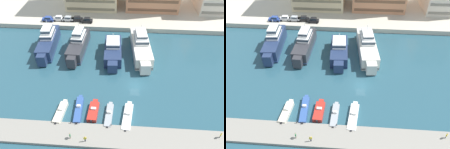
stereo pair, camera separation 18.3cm
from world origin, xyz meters
The scene contains 21 objects.
ground_plane centered at (0.00, 0.00, 0.00)m, with size 400.00×400.00×0.00m, color #285160.
pier_dock centered at (0.00, -15.94, 0.33)m, with size 120.00×5.49×0.66m, color gray.
yacht_navy_far_left centered at (-26.96, 15.08, 2.52)m, with size 5.71×19.15×8.61m.
yacht_charcoal_left centered at (-17.43, 14.62, 2.39)m, with size 5.01×18.43×8.26m.
yacht_navy_mid_left centered at (-6.62, 12.44, 1.93)m, with size 5.65×16.51×6.56m.
yacht_ivory_center_left centered at (1.68, 14.69, 2.41)m, with size 6.70×21.16×8.26m.
motorboat_cream_far_left centered at (-16.84, -10.49, 0.53)m, with size 2.24×7.04×1.45m.
motorboat_blue_left centered at (-12.94, -9.48, 0.54)m, with size 2.02×8.37×1.57m.
motorboat_red_mid_left centered at (-9.55, -9.63, 0.51)m, with size 2.25×6.50×1.38m.
motorboat_grey_center_left centered at (-5.92, -10.47, 0.44)m, with size 1.75×7.30×1.34m.
motorboat_white_center centered at (-1.79, -10.56, 0.43)m, with size 2.66×8.46×1.33m.
car_blue_far_left centered at (-31.41, 29.89, 2.59)m, with size 4.14×2.00×1.80m.
car_white_left centered at (-27.74, 30.67, 2.59)m, with size 4.20×2.13×1.80m.
car_silver_mid_left centered at (-24.23, 30.59, 2.59)m, with size 4.10×1.93×1.80m.
car_black_center_left centered at (-20.96, 30.79, 2.59)m, with size 4.22×2.16×1.80m.
car_black_center centered at (-17.18, 29.94, 2.59)m, with size 4.11×1.95×1.80m.
pedestrian_near_edge centered at (-10.08, -17.49, 1.59)m, with size 0.59×0.31×1.57m.
pedestrian_mid_deck centered at (-13.19, -16.99, 1.58)m, with size 0.32×0.58×1.55m.
pedestrian_far_side centered at (16.83, -14.72, 1.60)m, with size 0.45×0.48×1.59m.
bollard_west centered at (-13.90, -13.44, 0.99)m, with size 0.20×0.20×0.61m.
bollard_west_mid centered at (-5.25, -13.44, 0.99)m, with size 0.20×0.20×0.61m.
Camera 1 is at (-3.06, -41.09, 39.16)m, focal length 35.00 mm.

